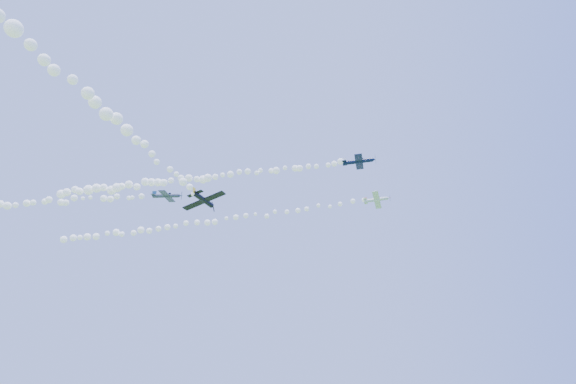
# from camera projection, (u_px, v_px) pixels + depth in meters

# --- Properties ---
(plane_white) EXTENTS (6.20, 6.48, 1.84)m
(plane_white) POSITION_uv_depth(u_px,v_px,m) (377.00, 200.00, 108.99)
(plane_white) COLOR white
(smoke_trail_white) EXTENTS (81.61, 18.31, 2.70)m
(smoke_trail_white) POSITION_uv_depth(u_px,v_px,m) (201.00, 222.00, 119.59)
(smoke_trail_white) COLOR white
(plane_navy) EXTENTS (7.22, 7.58, 2.02)m
(plane_navy) POSITION_uv_depth(u_px,v_px,m) (359.00, 161.00, 99.19)
(plane_navy) COLOR #0C1436
(smoke_trail_navy) EXTENTS (66.93, 10.10, 2.83)m
(smoke_trail_navy) POSITION_uv_depth(u_px,v_px,m) (195.00, 179.00, 105.36)
(smoke_trail_navy) COLOR white
(plane_grey) EXTENTS (6.62, 6.86, 2.17)m
(plane_grey) POSITION_uv_depth(u_px,v_px,m) (167.00, 196.00, 100.08)
(plane_grey) COLOR #3C4158
(smoke_trail_grey) EXTENTS (65.40, 2.95, 3.03)m
(smoke_trail_grey) POSITION_uv_depth(u_px,v_px,m) (9.00, 204.00, 102.70)
(smoke_trail_grey) COLOR white
(plane_black) EXTENTS (7.89, 7.66, 2.62)m
(plane_black) POSITION_uv_depth(u_px,v_px,m) (204.00, 200.00, 85.51)
(plane_black) COLOR black
(smoke_trail_black) EXTENTS (18.66, 67.38, 3.09)m
(smoke_trail_black) POSITION_uv_depth(u_px,v_px,m) (52.00, 64.00, 54.30)
(smoke_trail_black) COLOR white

